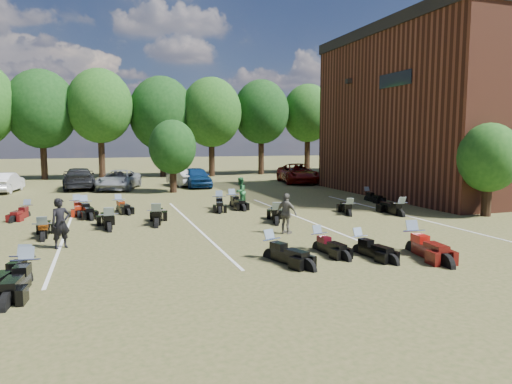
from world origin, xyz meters
name	(u,v)px	position (x,y,z in m)	size (l,w,h in m)	color
ground	(288,235)	(0.00, 0.00, 0.00)	(160.00, 160.00, 0.00)	brown
car_1	(5,182)	(-12.89, 19.19, 0.68)	(1.44, 4.13, 1.36)	silver
car_2	(119,180)	(-5.45, 18.61, 0.70)	(2.34, 5.07, 1.41)	gray
car_3	(79,178)	(-8.20, 19.86, 0.78)	(2.17, 5.35, 1.55)	black
car_4	(196,177)	(0.20, 18.53, 0.76)	(1.79, 4.46, 1.52)	navy
car_5	(183,178)	(-0.66, 19.66, 0.66)	(1.39, 4.00, 1.32)	#9E9E99
car_6	(298,173)	(8.86, 19.08, 0.80)	(2.66, 5.77, 1.60)	#620A05
car_7	(347,173)	(13.23, 18.70, 0.77)	(2.17, 5.33, 1.55)	#3C3B40
person_black	(61,223)	(-7.93, 0.48, 0.84)	(0.61, 0.40, 1.68)	black
person_green	(240,192)	(0.52, 7.97, 0.78)	(0.76, 0.59, 1.56)	#296D36
person_grey	(287,213)	(0.05, 0.27, 0.78)	(0.91, 0.38, 1.56)	#605C53
motorcycle_1	(27,284)	(-8.44, -3.39, 0.00)	(0.73, 2.29, 1.28)	black
motorcycle_2	(24,279)	(-8.58, -2.90, 0.00)	(0.70, 2.21, 1.23)	black
motorcycle_3	(271,259)	(-1.81, -3.02, 0.00)	(0.70, 2.19, 1.22)	black
motorcycle_4	(359,253)	(1.08, -3.27, 0.00)	(0.64, 2.00, 1.11)	black
motorcycle_5	(318,250)	(0.05, -2.47, 0.00)	(0.63, 1.99, 1.11)	black
motorcycle_6	(413,252)	(2.82, -3.66, 0.00)	(0.79, 2.49, 1.39)	#510E0B
motorcycle_8	(43,240)	(-8.66, 1.94, 0.00)	(0.70, 2.21, 1.23)	black
motorcycle_9	(109,231)	(-6.40, 2.96, 0.00)	(0.76, 2.40, 1.34)	black
motorcycle_10	(157,227)	(-4.51, 3.26, 0.00)	(0.79, 2.49, 1.39)	black
motorcycle_11	(277,224)	(0.37, 2.14, 0.00)	(0.77, 2.43, 1.35)	black
motorcycle_12	(349,216)	(4.45, 3.13, 0.00)	(0.68, 2.15, 1.20)	black
motorcycle_13	(400,216)	(6.65, 2.24, 0.00)	(0.74, 2.31, 1.29)	black
motorcycle_14	(27,217)	(-9.98, 7.69, 0.00)	(0.64, 2.02, 1.12)	#4F0B0C
motorcycle_15	(77,212)	(-7.81, 8.34, 0.00)	(0.70, 2.20, 1.23)	maroon
motorcycle_16	(85,215)	(-7.45, 7.47, 0.00)	(0.75, 2.34, 1.30)	black
motorcycle_17	(119,211)	(-5.83, 8.22, 0.00)	(0.67, 2.09, 1.16)	black
motorcycle_18	(232,206)	(0.04, 7.87, 0.00)	(0.74, 2.33, 1.30)	black
motorcycle_19	(219,208)	(-0.80, 7.45, 0.00)	(0.73, 2.29, 1.27)	black
motorcycle_20	(367,200)	(8.27, 7.62, 0.00)	(0.64, 2.01, 1.12)	black
tree_line	(161,111)	(-1.00, 29.00, 6.31)	(56.00, 6.00, 9.79)	black
young_tree_near_building	(489,158)	(10.50, 1.00, 2.75)	(2.80, 2.80, 4.16)	black
young_tree_midfield	(173,147)	(-2.00, 15.50, 3.09)	(3.20, 3.20, 4.70)	black
parking_lines	(194,226)	(-3.00, 3.00, 0.01)	(20.10, 14.00, 0.01)	silver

